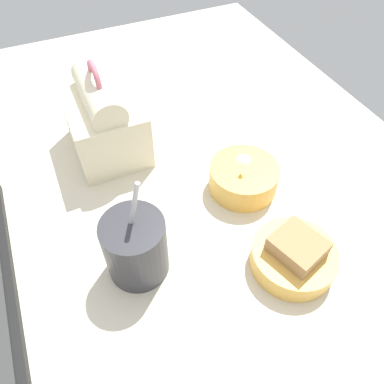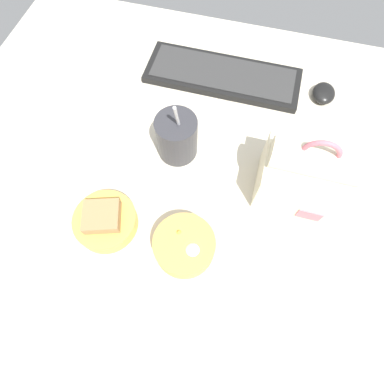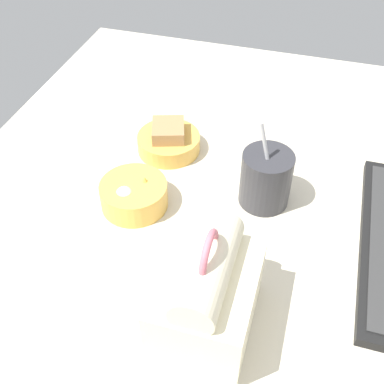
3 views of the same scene
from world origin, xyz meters
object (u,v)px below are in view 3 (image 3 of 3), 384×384
at_px(bento_bowl_snacks, 134,194).
at_px(lunch_bag, 207,294).
at_px(soup_cup, 266,178).
at_px(bento_bowl_sandwich, 169,141).

bearing_deg(bento_bowl_snacks, lunch_bag, 43.60).
bearing_deg(soup_cup, bento_bowl_snacks, -70.54).
bearing_deg(bento_bowl_snacks, bento_bowl_sandwich, 177.31).
xyz_separation_m(soup_cup, bento_bowl_snacks, (0.08, -0.23, -0.03)).
bearing_deg(bento_bowl_sandwich, soup_cup, 66.90).
distance_m(lunch_bag, bento_bowl_snacks, 0.29).
relative_size(soup_cup, bento_bowl_sandwich, 1.37).
height_order(soup_cup, bento_bowl_snacks, soup_cup).
distance_m(soup_cup, bento_bowl_snacks, 0.24).
distance_m(lunch_bag, bento_bowl_sandwich, 0.43).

